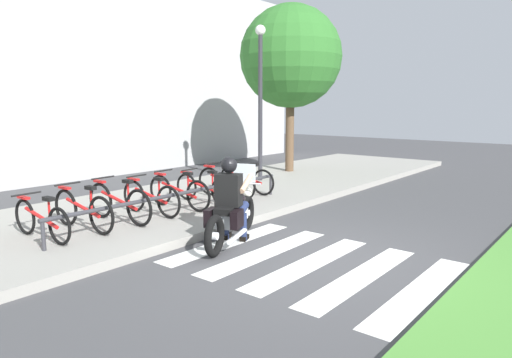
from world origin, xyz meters
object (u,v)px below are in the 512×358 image
at_px(bicycle_2, 119,203).
at_px(bicycle_4, 179,192).
at_px(motorcycle, 232,215).
at_px(street_lamp, 260,90).
at_px(bike_rack, 184,194).
at_px(rider, 230,194).
at_px(bicycle_3, 151,197).
at_px(bicycle_6, 226,182).
at_px(tree_near_rack, 291,57).
at_px(bicycle_7, 246,179).
at_px(bicycle_1, 83,210).
at_px(bicycle_5, 204,188).
at_px(bicycle_0, 41,219).

height_order(bicycle_2, bicycle_4, bicycle_2).
relative_size(motorcycle, street_lamp, 0.47).
bearing_deg(motorcycle, bike_rack, 78.66).
bearing_deg(bicycle_4, bicycle_2, -179.98).
bearing_deg(rider, bicycle_3, 89.36).
relative_size(motorcycle, bicycle_3, 1.30).
height_order(bicycle_4, bicycle_6, bicycle_6).
height_order(motorcycle, bike_rack, motorcycle).
relative_size(bicycle_2, street_lamp, 0.40).
bearing_deg(tree_near_rack, street_lamp, -168.72).
height_order(bicycle_7, bike_rack, bicycle_7).
height_order(bicycle_4, bike_rack, bicycle_4).
bearing_deg(bicycle_2, rider, -71.93).
distance_m(bicycle_6, street_lamp, 3.39).
bearing_deg(bicycle_1, bicycle_7, 0.01).
height_order(rider, bicycle_6, rider).
bearing_deg(bicycle_6, bicycle_4, 179.97).
xyz_separation_m(bicycle_4, bicycle_6, (1.42, -0.00, 0.01)).
bearing_deg(bike_rack, street_lamp, 19.68).
height_order(motorcycle, bicycle_2, motorcycle).
bearing_deg(tree_near_rack, bike_rack, -162.95).
height_order(bicycle_6, street_lamp, street_lamp).
bearing_deg(bicycle_7, bicycle_5, 179.97).
height_order(bike_rack, street_lamp, street_lamp).
bearing_deg(rider, bike_rack, 76.27).
bearing_deg(bicycle_3, bicycle_4, 0.00).
xyz_separation_m(rider, bicycle_5, (1.44, 2.10, -0.34)).
xyz_separation_m(bicycle_3, bicycle_7, (2.84, 0.00, -0.00)).
relative_size(bicycle_2, bicycle_7, 1.08).
xyz_separation_m(rider, bicycle_2, (-0.69, 2.10, -0.31)).
relative_size(bicycle_6, tree_near_rack, 0.31).
distance_m(bicycle_0, bicycle_4, 2.84).
bearing_deg(bicycle_0, bicycle_5, -0.00).
height_order(bicycle_1, bicycle_3, bicycle_1).
xyz_separation_m(bicycle_1, street_lamp, (6.00, 0.96, 2.14)).
bearing_deg(bicycle_1, bicycle_4, 0.01).
bearing_deg(motorcycle, bicycle_1, 125.27).
relative_size(rider, street_lamp, 0.33).
xyz_separation_m(bicycle_0, street_lamp, (6.71, 0.96, 2.17)).
xyz_separation_m(bicycle_2, bicycle_3, (0.71, 0.00, -0.02)).
bearing_deg(bicycle_5, bicycle_3, -179.97).
xyz_separation_m(bicycle_5, bicycle_6, (0.71, -0.00, 0.03)).
height_order(bicycle_1, bicycle_4, bicycle_1).
relative_size(street_lamp, tree_near_rack, 0.82).
relative_size(bicycle_4, bike_rack, 0.31).
bearing_deg(tree_near_rack, bicycle_0, -171.16).
relative_size(bicycle_1, bicycle_4, 0.96).
relative_size(motorcycle, tree_near_rack, 0.39).
bearing_deg(bicycle_1, bicycle_5, 0.03).
distance_m(rider, bicycle_3, 2.13).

